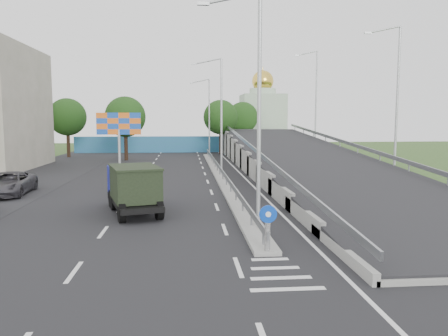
{
  "coord_description": "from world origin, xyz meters",
  "views": [
    {
      "loc": [
        -2.89,
        -12.88,
        4.9
      ],
      "look_at": [
        -0.78,
        11.16,
        2.2
      ],
      "focal_mm": 35.0,
      "sensor_mm": 36.0,
      "label": 1
    }
  ],
  "objects": [
    {
      "name": "ground",
      "position": [
        0.0,
        0.0,
        0.0
      ],
      "size": [
        160.0,
        160.0,
        0.0
      ],
      "primitive_type": "plane",
      "color": "#2D4C1E",
      "rests_on": "ground"
    },
    {
      "name": "tree_ramp_far",
      "position": [
        6.0,
        55.0,
        5.18
      ],
      "size": [
        4.8,
        4.8,
        7.6
      ],
      "color": "black",
      "rests_on": "ground"
    },
    {
      "name": "lamp_post_far",
      "position": [
        0.11,
        46.0,
        5.81
      ],
      "size": [
        2.74,
        0.18,
        10.08
      ],
      "color": "#B2B5B7",
      "rests_on": "median"
    },
    {
      "name": "tree_left_mid",
      "position": [
        -10.0,
        40.0,
        5.18
      ],
      "size": [
        4.8,
        4.8,
        7.6
      ],
      "color": "black",
      "rests_on": "ground"
    },
    {
      "name": "blue_wall",
      "position": [
        -4.0,
        52.0,
        1.2
      ],
      "size": [
        30.0,
        0.5,
        2.4
      ],
      "primitive_type": "cube",
      "color": "teal",
      "rests_on": "ground"
    },
    {
      "name": "billboard",
      "position": [
        -9.0,
        28.0,
        4.19
      ],
      "size": [
        4.0,
        0.24,
        5.5
      ],
      "color": "#B2B5B7",
      "rests_on": "ground"
    },
    {
      "name": "road_surface",
      "position": [
        -3.0,
        20.0,
        0.0
      ],
      "size": [
        26.0,
        90.0,
        0.04
      ],
      "primitive_type": "cube",
      "color": "black",
      "rests_on": "ground"
    },
    {
      "name": "median",
      "position": [
        0.0,
        24.0,
        0.1
      ],
      "size": [
        1.0,
        44.0,
        0.2
      ],
      "primitive_type": "cube",
      "color": "gray",
      "rests_on": "ground"
    },
    {
      "name": "tree_left_far",
      "position": [
        -18.0,
        45.0,
        5.18
      ],
      "size": [
        4.8,
        4.8,
        7.6
      ],
      "color": "black",
      "rests_on": "ground"
    },
    {
      "name": "church",
      "position": [
        10.0,
        60.0,
        5.31
      ],
      "size": [
        7.0,
        7.0,
        13.8
      ],
      "color": "#B2CCAD",
      "rests_on": "ground"
    },
    {
      "name": "sign_bollard",
      "position": [
        0.0,
        2.17,
        1.03
      ],
      "size": [
        0.64,
        0.23,
        1.67
      ],
      "color": "black",
      "rests_on": "median"
    },
    {
      "name": "overpass_ramp",
      "position": [
        7.5,
        24.0,
        1.75
      ],
      "size": [
        10.0,
        50.0,
        3.5
      ],
      "color": "gray",
      "rests_on": "ground"
    },
    {
      "name": "tree_median_far",
      "position": [
        2.0,
        48.0,
        5.18
      ],
      "size": [
        4.8,
        4.8,
        7.6
      ],
      "color": "black",
      "rests_on": "ground"
    },
    {
      "name": "dump_truck",
      "position": [
        -5.69,
        10.16,
        1.4
      ],
      "size": [
        3.54,
        6.09,
        2.53
      ],
      "rotation": [
        0.0,
        0.0,
        0.27
      ],
      "color": "black",
      "rests_on": "ground"
    },
    {
      "name": "lamp_post_mid",
      "position": [
        0.11,
        26.0,
        5.81
      ],
      "size": [
        2.74,
        0.18,
        10.08
      ],
      "color": "#B2B5B7",
      "rests_on": "median"
    },
    {
      "name": "lamp_post_near",
      "position": [
        0.11,
        6.0,
        5.81
      ],
      "size": [
        2.74,
        0.18,
        10.08
      ],
      "color": "#B2B5B7",
      "rests_on": "median"
    },
    {
      "name": "parked_car_c",
      "position": [
        -14.35,
        16.19,
        0.74
      ],
      "size": [
        2.79,
        5.49,
        1.49
      ],
      "primitive_type": "imported",
      "rotation": [
        0.0,
        0.0,
        0.06
      ],
      "color": "#3C3A40",
      "rests_on": "ground"
    },
    {
      "name": "median_guardrail",
      "position": [
        0.0,
        24.0,
        0.75
      ],
      "size": [
        0.09,
        44.0,
        0.71
      ],
      "color": "gray",
      "rests_on": "median"
    },
    {
      "name": "parking_strip",
      "position": [
        -16.0,
        20.0,
        0.0
      ],
      "size": [
        8.0,
        90.0,
        0.05
      ],
      "primitive_type": "cube",
      "color": "black",
      "rests_on": "ground"
    }
  ]
}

